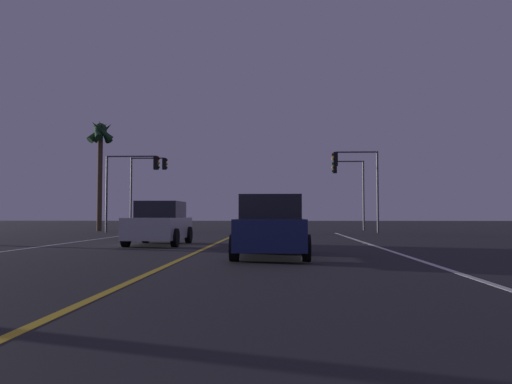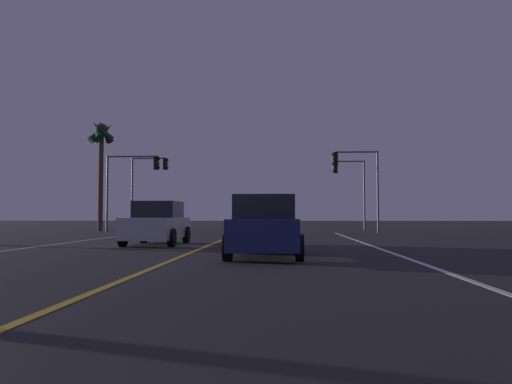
% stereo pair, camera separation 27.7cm
% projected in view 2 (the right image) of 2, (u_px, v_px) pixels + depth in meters
% --- Properties ---
extents(lane_edge_right, '(0.16, 38.70, 0.01)m').
position_uv_depth(lane_edge_right, '(413.00, 260.00, 12.73)').
color(lane_edge_right, silver).
rests_on(lane_edge_right, ground).
extents(lane_center_divider, '(0.16, 38.70, 0.01)m').
position_uv_depth(lane_center_divider, '(174.00, 259.00, 13.08)').
color(lane_center_divider, gold).
rests_on(lane_center_divider, ground).
extents(car_lead_same_lane, '(2.02, 4.30, 1.70)m').
position_uv_depth(car_lead_same_lane, '(265.00, 227.00, 13.82)').
color(car_lead_same_lane, black).
rests_on(car_lead_same_lane, ground).
extents(car_oncoming, '(2.02, 4.30, 1.70)m').
position_uv_depth(car_oncoming, '(157.00, 224.00, 19.52)').
color(car_oncoming, black).
rests_on(car_oncoming, ground).
extents(traffic_light_near_right, '(3.05, 0.36, 5.34)m').
position_uv_depth(traffic_light_near_right, '(355.00, 172.00, 32.63)').
color(traffic_light_near_right, '#4C4C51').
rests_on(traffic_light_near_right, ground).
extents(traffic_light_near_left, '(3.66, 0.36, 5.14)m').
position_uv_depth(traffic_light_near_left, '(133.00, 175.00, 33.46)').
color(traffic_light_near_left, '#4C4C51').
rests_on(traffic_light_near_left, ground).
extents(traffic_light_far_right, '(2.48, 0.36, 5.31)m').
position_uv_depth(traffic_light_far_right, '(349.00, 179.00, 38.10)').
color(traffic_light_far_right, '#4C4C51').
rests_on(traffic_light_far_right, ground).
extents(traffic_light_far_left, '(2.94, 0.36, 5.64)m').
position_uv_depth(traffic_light_far_left, '(149.00, 176.00, 38.98)').
color(traffic_light_far_left, '#4C4C51').
rests_on(traffic_light_far_left, ground).
extents(palm_tree_left_far, '(2.05, 2.08, 8.12)m').
position_uv_depth(palm_tree_left_far, '(101.00, 141.00, 36.31)').
color(palm_tree_left_far, '#473826').
rests_on(palm_tree_left_far, ground).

